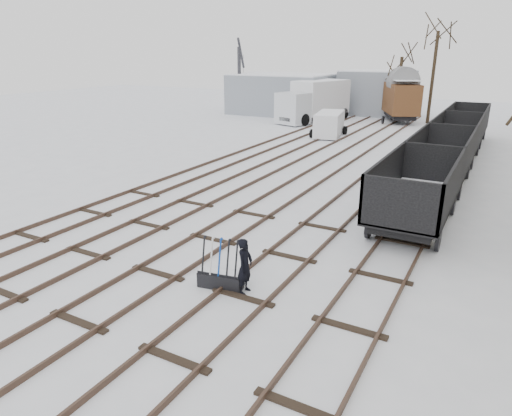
{
  "coord_description": "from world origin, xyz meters",
  "views": [
    {
      "loc": [
        8.61,
        -9.47,
        6.43
      ],
      "look_at": [
        1.33,
        3.78,
        1.2
      ],
      "focal_mm": 32.0,
      "sensor_mm": 36.0,
      "label": 1
    }
  ],
  "objects_px": {
    "ground_frame": "(221,279)",
    "box_van_wagon": "(401,98)",
    "freight_wagon_a": "(416,201)",
    "worker": "(245,266)",
    "lorry": "(314,101)",
    "panel_van": "(329,124)",
    "crane": "(240,94)"
  },
  "relations": [
    {
      "from": "ground_frame",
      "to": "worker",
      "type": "bearing_deg",
      "value": -2.23
    },
    {
      "from": "lorry",
      "to": "panel_van",
      "type": "distance_m",
      "value": 7.96
    },
    {
      "from": "ground_frame",
      "to": "lorry",
      "type": "bearing_deg",
      "value": 97.55
    },
    {
      "from": "lorry",
      "to": "box_van_wagon",
      "type": "bearing_deg",
      "value": 42.28
    },
    {
      "from": "freight_wagon_a",
      "to": "box_van_wagon",
      "type": "relative_size",
      "value": 1.11
    },
    {
      "from": "box_van_wagon",
      "to": "panel_van",
      "type": "bearing_deg",
      "value": -132.36
    },
    {
      "from": "ground_frame",
      "to": "box_van_wagon",
      "type": "bearing_deg",
      "value": 84.36
    },
    {
      "from": "box_van_wagon",
      "to": "lorry",
      "type": "bearing_deg",
      "value": -179.65
    },
    {
      "from": "ground_frame",
      "to": "lorry",
      "type": "xyz_separation_m",
      "value": [
        -9.84,
        31.46,
        1.66
      ]
    },
    {
      "from": "worker",
      "to": "freight_wagon_a",
      "type": "xyz_separation_m",
      "value": [
        3.12,
        7.6,
        0.2
      ]
    },
    {
      "from": "worker",
      "to": "crane",
      "type": "relative_size",
      "value": 0.21
    },
    {
      "from": "box_van_wagon",
      "to": "lorry",
      "type": "relative_size",
      "value": 0.67
    },
    {
      "from": "worker",
      "to": "crane",
      "type": "bearing_deg",
      "value": 26.92
    },
    {
      "from": "ground_frame",
      "to": "box_van_wagon",
      "type": "xyz_separation_m",
      "value": [
        -2.55,
        34.86,
        2.01
      ]
    },
    {
      "from": "worker",
      "to": "freight_wagon_a",
      "type": "height_order",
      "value": "freight_wagon_a"
    },
    {
      "from": "box_van_wagon",
      "to": "panel_van",
      "type": "relative_size",
      "value": 1.28
    },
    {
      "from": "ground_frame",
      "to": "worker",
      "type": "xyz_separation_m",
      "value": [
        0.75,
        0.1,
        0.53
      ]
    },
    {
      "from": "worker",
      "to": "lorry",
      "type": "xyz_separation_m",
      "value": [
        -10.59,
        31.36,
        1.13
      ]
    },
    {
      "from": "worker",
      "to": "panel_van",
      "type": "xyz_separation_m",
      "value": [
        -6.56,
        24.56,
        0.17
      ]
    },
    {
      "from": "panel_van",
      "to": "crane",
      "type": "bearing_deg",
      "value": 135.17
    },
    {
      "from": "panel_van",
      "to": "ground_frame",
      "type": "bearing_deg",
      "value": -88.15
    },
    {
      "from": "ground_frame",
      "to": "freight_wagon_a",
      "type": "bearing_deg",
      "value": 53.51
    },
    {
      "from": "worker",
      "to": "freight_wagon_a",
      "type": "relative_size",
      "value": 0.25
    },
    {
      "from": "lorry",
      "to": "crane",
      "type": "distance_m",
      "value": 9.5
    },
    {
      "from": "worker",
      "to": "lorry",
      "type": "relative_size",
      "value": 0.19
    },
    {
      "from": "box_van_wagon",
      "to": "panel_van",
      "type": "distance_m",
      "value": 10.79
    },
    {
      "from": "worker",
      "to": "freight_wagon_a",
      "type": "bearing_deg",
      "value": -26.18
    },
    {
      "from": "box_van_wagon",
      "to": "ground_frame",
      "type": "bearing_deg",
      "value": -110.43
    },
    {
      "from": "worker",
      "to": "panel_van",
      "type": "relative_size",
      "value": 0.36
    },
    {
      "from": "lorry",
      "to": "crane",
      "type": "height_order",
      "value": "crane"
    },
    {
      "from": "worker",
      "to": "lorry",
      "type": "bearing_deg",
      "value": 14.78
    },
    {
      "from": "box_van_wagon",
      "to": "lorry",
      "type": "height_order",
      "value": "box_van_wagon"
    }
  ]
}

